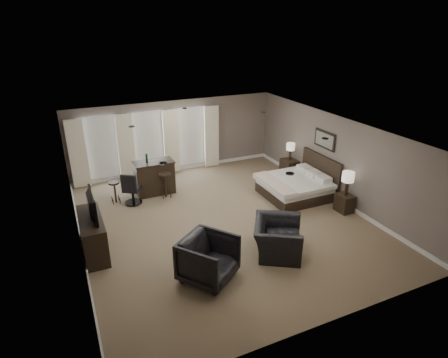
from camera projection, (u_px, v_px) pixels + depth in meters
name	position (u px, v px, depth m)	size (l,w,h in m)	color
room	(223.00, 179.00, 9.94)	(7.60, 8.60, 2.64)	#75634A
window_bay	(149.00, 144.00, 13.04)	(5.25, 0.20, 2.30)	silver
bed	(292.00, 179.00, 11.64)	(1.96, 1.87, 1.24)	silver
nightstand_near	(344.00, 203.00, 10.91)	(0.40, 0.49, 0.53)	black
nightstand_far	(289.00, 168.00, 13.32)	(0.47, 0.58, 0.63)	black
lamp_near	(347.00, 184.00, 10.67)	(0.35, 0.35, 0.71)	beige
lamp_far	(290.00, 152.00, 13.07)	(0.30, 0.30, 0.61)	beige
wall_art	(324.00, 140.00, 11.62)	(0.04, 0.96, 0.56)	slate
dresser	(93.00, 235.00, 8.91)	(0.52, 1.62, 0.94)	black
tv	(90.00, 215.00, 8.70)	(1.09, 0.63, 0.14)	black
armchair_near	(278.00, 233.00, 8.87)	(1.26, 0.82, 1.10)	black
armchair_far	(208.00, 257.00, 7.97)	(1.06, 0.99, 1.09)	black
bar_counter	(155.00, 177.00, 11.96)	(1.25, 0.65, 1.09)	black
bar_stool_left	(115.00, 192.00, 11.41)	(0.33, 0.33, 0.69)	black
bar_stool_right	(165.00, 185.00, 11.74)	(0.39, 0.39, 0.81)	black
desk_chair	(132.00, 188.00, 11.28)	(0.53, 0.53, 1.03)	black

